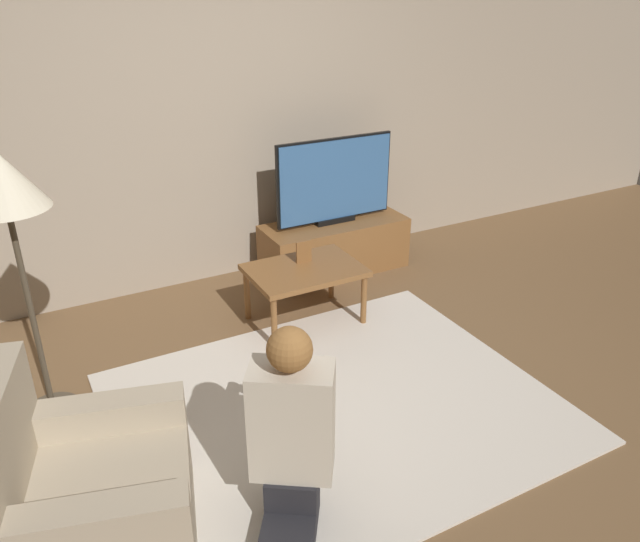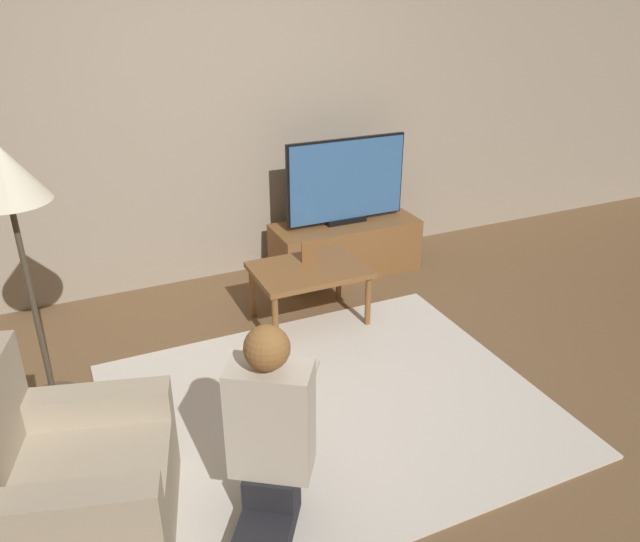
{
  "view_description": "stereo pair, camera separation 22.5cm",
  "coord_description": "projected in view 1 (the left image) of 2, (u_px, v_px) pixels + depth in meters",
  "views": [
    {
      "loc": [
        -1.39,
        -2.39,
        2.16
      ],
      "look_at": [
        0.17,
        0.5,
        0.59
      ],
      "focal_mm": 35.0,
      "sensor_mm": 36.0,
      "label": 1
    },
    {
      "loc": [
        -1.18,
        -2.49,
        2.16
      ],
      "look_at": [
        0.17,
        0.5,
        0.59
      ],
      "focal_mm": 35.0,
      "sensor_mm": 36.0,
      "label": 2
    }
  ],
  "objects": [
    {
      "name": "coffee_table",
      "position": [
        305.0,
        274.0,
        4.13
      ],
      "size": [
        0.74,
        0.53,
        0.41
      ],
      "color": "brown",
      "rests_on": "ground_plane"
    },
    {
      "name": "rug",
      "position": [
        336.0,
        407.0,
        3.42
      ],
      "size": [
        2.31,
        1.9,
        0.02
      ],
      "color": "silver",
      "rests_on": "ground_plane"
    },
    {
      "name": "tv",
      "position": [
        335.0,
        181.0,
        4.72
      ],
      "size": [
        0.96,
        0.08,
        0.66
      ],
      "color": "black",
      "rests_on": "tv_stand"
    },
    {
      "name": "picture_frame",
      "position": [
        304.0,
        252.0,
        4.16
      ],
      "size": [
        0.11,
        0.01,
        0.15
      ],
      "color": "brown",
      "rests_on": "coffee_table"
    },
    {
      "name": "floor_lamp",
      "position": [
        5.0,
        197.0,
        2.87
      ],
      "size": [
        0.4,
        0.4,
        1.45
      ],
      "color": "#4C4233",
      "rests_on": "ground_plane"
    },
    {
      "name": "wall_back",
      "position": [
        204.0,
        108.0,
        4.4
      ],
      "size": [
        10.0,
        0.06,
        2.6
      ],
      "color": "tan",
      "rests_on": "ground_plane"
    },
    {
      "name": "ground_plane",
      "position": [
        336.0,
        408.0,
        3.43
      ],
      "size": [
        10.0,
        10.0,
        0.0
      ],
      "primitive_type": "plane",
      "color": "brown"
    },
    {
      "name": "person_kneeling",
      "position": [
        292.0,
        431.0,
        2.54
      ],
      "size": [
        0.62,
        0.77,
        0.95
      ],
      "rotation": [
        0.0,
        0.0,
        2.56
      ],
      "color": "#232328",
      "rests_on": "rug"
    },
    {
      "name": "armchair",
      "position": [
        83.0,
        502.0,
        2.47
      ],
      "size": [
        0.93,
        0.92,
        0.82
      ],
      "rotation": [
        0.0,
        0.0,
        1.31
      ],
      "color": "#B7A88E",
      "rests_on": "ground_plane"
    },
    {
      "name": "tv_stand",
      "position": [
        334.0,
        246.0,
        4.95
      ],
      "size": [
        1.15,
        0.45,
        0.41
      ],
      "color": "brown",
      "rests_on": "ground_plane"
    }
  ]
}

